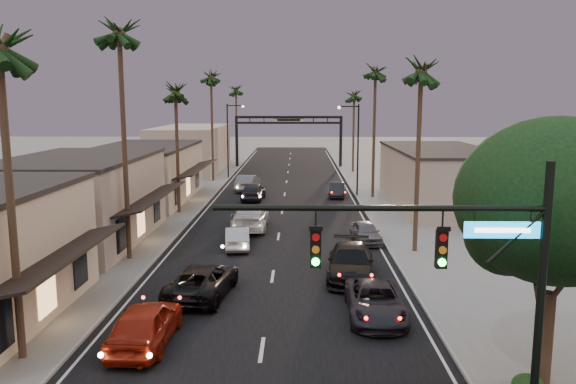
{
  "coord_description": "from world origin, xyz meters",
  "views": [
    {
      "loc": [
        1.35,
        -9.91,
        9.25
      ],
      "look_at": [
        0.59,
        31.95,
        2.5
      ],
      "focal_mm": 35.0,
      "sensor_mm": 36.0,
      "label": 1
    }
  ],
  "objects_px": {
    "streetlight_left": "(230,135)",
    "oncoming_red": "(145,324)",
    "arch": "(289,128)",
    "oncoming_silver": "(237,237)",
    "streetlight_right": "(355,142)",
    "palm_ld": "(211,74)",
    "palm_ra": "(421,64)",
    "palm_lb": "(119,26)",
    "curbside_black": "(351,262)",
    "palm_rc": "(354,92)",
    "traffic_signal": "(468,267)",
    "corner_tree": "(558,208)",
    "curbside_near": "(375,301)",
    "oncoming_pickup": "(203,281)",
    "palm_lc": "(175,86)",
    "palm_far": "(236,87)",
    "palm_rb": "(376,68)"
  },
  "relations": [
    {
      "from": "streetlight_right",
      "to": "palm_ra",
      "type": "relative_size",
      "value": 0.68
    },
    {
      "from": "arch",
      "to": "palm_ld",
      "type": "relative_size",
      "value": 1.07
    },
    {
      "from": "oncoming_red",
      "to": "curbside_black",
      "type": "distance_m",
      "value": 12.08
    },
    {
      "from": "palm_lb",
      "to": "curbside_black",
      "type": "relative_size",
      "value": 2.59
    },
    {
      "from": "streetlight_left",
      "to": "curbside_near",
      "type": "relative_size",
      "value": 1.73
    },
    {
      "from": "corner_tree",
      "to": "curbside_black",
      "type": "distance_m",
      "value": 13.57
    },
    {
      "from": "oncoming_silver",
      "to": "streetlight_right",
      "type": "bearing_deg",
      "value": -121.66
    },
    {
      "from": "arch",
      "to": "palm_ld",
      "type": "bearing_deg",
      "value": -119.83
    },
    {
      "from": "streetlight_left",
      "to": "oncoming_red",
      "type": "bearing_deg",
      "value": -87.07
    },
    {
      "from": "palm_far",
      "to": "oncoming_silver",
      "type": "xyz_separation_m",
      "value": [
        5.78,
        -53.13,
        -10.75
      ]
    },
    {
      "from": "curbside_black",
      "to": "palm_lb",
      "type": "bearing_deg",
      "value": 171.8
    },
    {
      "from": "curbside_black",
      "to": "curbside_near",
      "type": "bearing_deg",
      "value": -78.33
    },
    {
      "from": "streetlight_right",
      "to": "palm_far",
      "type": "relative_size",
      "value": 0.68
    },
    {
      "from": "arch",
      "to": "palm_ld",
      "type": "xyz_separation_m",
      "value": [
        -8.6,
        -15.0,
        6.88
      ]
    },
    {
      "from": "palm_lc",
      "to": "oncoming_red",
      "type": "height_order",
      "value": "palm_lc"
    },
    {
      "from": "palm_rb",
      "to": "curbside_near",
      "type": "relative_size",
      "value": 2.72
    },
    {
      "from": "curbside_black",
      "to": "traffic_signal",
      "type": "bearing_deg",
      "value": -78.28
    },
    {
      "from": "palm_lb",
      "to": "oncoming_pickup",
      "type": "height_order",
      "value": "palm_lb"
    },
    {
      "from": "streetlight_left",
      "to": "palm_lc",
      "type": "height_order",
      "value": "palm_lc"
    },
    {
      "from": "traffic_signal",
      "to": "arch",
      "type": "distance_m",
      "value": 66.24
    },
    {
      "from": "palm_lb",
      "to": "palm_ld",
      "type": "relative_size",
      "value": 1.07
    },
    {
      "from": "streetlight_left",
      "to": "palm_lb",
      "type": "xyz_separation_m",
      "value": [
        -1.68,
        -36.0,
        8.06
      ]
    },
    {
      "from": "palm_ra",
      "to": "palm_rc",
      "type": "xyz_separation_m",
      "value": [
        0.0,
        40.0,
        -0.97
      ]
    },
    {
      "from": "corner_tree",
      "to": "palm_ra",
      "type": "height_order",
      "value": "palm_ra"
    },
    {
      "from": "palm_lb",
      "to": "palm_ld",
      "type": "height_order",
      "value": "palm_lb"
    },
    {
      "from": "palm_lc",
      "to": "curbside_near",
      "type": "relative_size",
      "value": 2.34
    },
    {
      "from": "palm_ra",
      "to": "palm_lb",
      "type": "bearing_deg",
      "value": -173.37
    },
    {
      "from": "palm_ld",
      "to": "curbside_black",
      "type": "relative_size",
      "value": 2.42
    },
    {
      "from": "corner_tree",
      "to": "oncoming_silver",
      "type": "bearing_deg",
      "value": 124.54
    },
    {
      "from": "oncoming_red",
      "to": "curbside_near",
      "type": "bearing_deg",
      "value": -160.8
    },
    {
      "from": "palm_lb",
      "to": "curbside_black",
      "type": "bearing_deg",
      "value": -13.97
    },
    {
      "from": "curbside_near",
      "to": "curbside_black",
      "type": "relative_size",
      "value": 0.89
    },
    {
      "from": "oncoming_red",
      "to": "oncoming_silver",
      "type": "xyz_separation_m",
      "value": [
        1.97,
        14.5,
        -0.16
      ]
    },
    {
      "from": "traffic_signal",
      "to": "palm_lc",
      "type": "xyz_separation_m",
      "value": [
        -14.29,
        32.0,
        5.39
      ]
    },
    {
      "from": "palm_ra",
      "to": "curbside_black",
      "type": "relative_size",
      "value": 2.25
    },
    {
      "from": "curbside_black",
      "to": "streetlight_left",
      "type": "bearing_deg",
      "value": 111.54
    },
    {
      "from": "streetlight_right",
      "to": "streetlight_left",
      "type": "bearing_deg",
      "value": 136.79
    },
    {
      "from": "oncoming_pickup",
      "to": "palm_ld",
      "type": "bearing_deg",
      "value": -74.89
    },
    {
      "from": "curbside_near",
      "to": "streetlight_right",
      "type": "bearing_deg",
      "value": 86.97
    },
    {
      "from": "streetlight_left",
      "to": "oncoming_red",
      "type": "height_order",
      "value": "streetlight_left"
    },
    {
      "from": "traffic_signal",
      "to": "corner_tree",
      "type": "height_order",
      "value": "corner_tree"
    },
    {
      "from": "arch",
      "to": "streetlight_left",
      "type": "relative_size",
      "value": 1.69
    },
    {
      "from": "palm_far",
      "to": "curbside_black",
      "type": "relative_size",
      "value": 2.25
    },
    {
      "from": "palm_ra",
      "to": "oncoming_silver",
      "type": "distance_m",
      "value": 15.49
    },
    {
      "from": "arch",
      "to": "oncoming_red",
      "type": "xyz_separation_m",
      "value": [
        -4.48,
        -59.62,
        -4.68
      ]
    },
    {
      "from": "palm_rc",
      "to": "palm_lb",
      "type": "bearing_deg",
      "value": -112.27
    },
    {
      "from": "traffic_signal",
      "to": "palm_far",
      "type": "xyz_separation_m",
      "value": [
        -13.99,
        74.0,
        6.36
      ]
    },
    {
      "from": "oncoming_red",
      "to": "oncoming_pickup",
      "type": "height_order",
      "value": "oncoming_red"
    },
    {
      "from": "corner_tree",
      "to": "palm_rc",
      "type": "relative_size",
      "value": 0.72
    },
    {
      "from": "palm_ld",
      "to": "palm_ra",
      "type": "xyz_separation_m",
      "value": [
        17.2,
        -31.0,
        -0.97
      ]
    }
  ]
}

